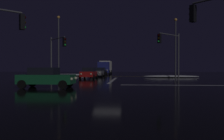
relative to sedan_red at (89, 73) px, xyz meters
name	(u,v)px	position (x,y,z in m)	size (l,w,h in m)	color
ground	(107,85)	(3.62, -10.62, -0.85)	(120.00, 120.00, 0.10)	black
stop_line_north	(113,80)	(3.62, -2.89, -0.80)	(0.35, 13.20, 0.01)	white
centre_line_ns	(118,76)	(3.62, 8.71, -0.80)	(22.00, 0.15, 0.01)	yellow
crosswalk_bar_east	(195,85)	(11.46, -10.62, -0.80)	(13.20, 0.40, 0.01)	white
snow_bank_left_curb	(72,75)	(-4.92, 9.69, -0.60)	(9.92, 1.50, 0.40)	white
snow_bank_right_curb	(171,76)	(12.16, 4.60, -0.62)	(8.60, 1.50, 0.35)	white
sedan_red	(89,73)	(0.00, 0.00, 0.00)	(2.02, 4.33, 1.57)	maroon
sedan_gray	(98,72)	(0.26, 6.66, 0.00)	(2.02, 4.33, 1.57)	slate
sedan_black	(101,71)	(0.13, 12.57, 0.00)	(2.02, 4.33, 1.57)	black
box_truck	(105,67)	(0.14, 19.96, 0.91)	(2.68, 8.28, 3.08)	navy
sedan_green_crossing	(46,77)	(-0.81, -13.92, 0.00)	(4.33, 2.02, 1.57)	#14512D
traffic_signal_ne	(170,47)	(10.54, -3.70, 3.19)	(3.04, 3.04, 5.79)	#4C4C51
traffic_signal_nw	(57,50)	(-3.37, -3.63, 2.99)	(2.83, 2.83, 5.50)	#4C4C51
traffic_signal_se	(222,24)	(10.78, -17.78, 3.18)	(2.52, 2.52, 5.83)	#4C4C51
streetlamp_left_near	(59,42)	(-5.22, 2.71, 4.66)	(0.44, 0.44, 9.52)	#424247
streetlamp_right_near	(176,44)	(12.46, 2.71, 4.31)	(0.44, 0.44, 8.85)	#424247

